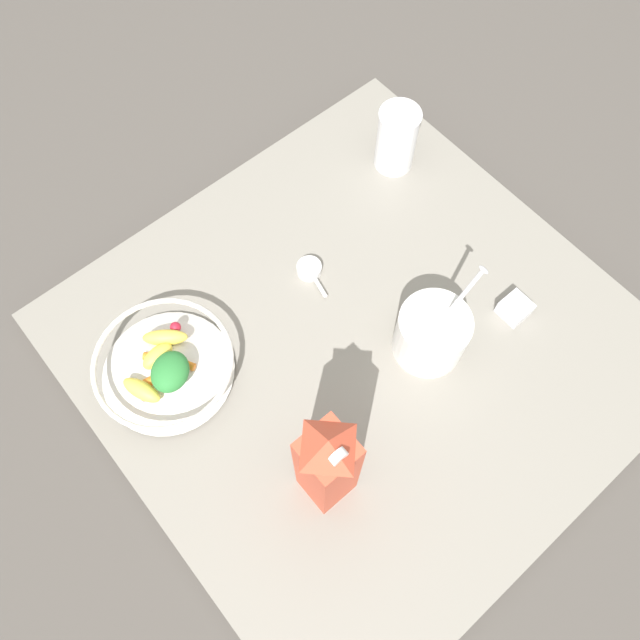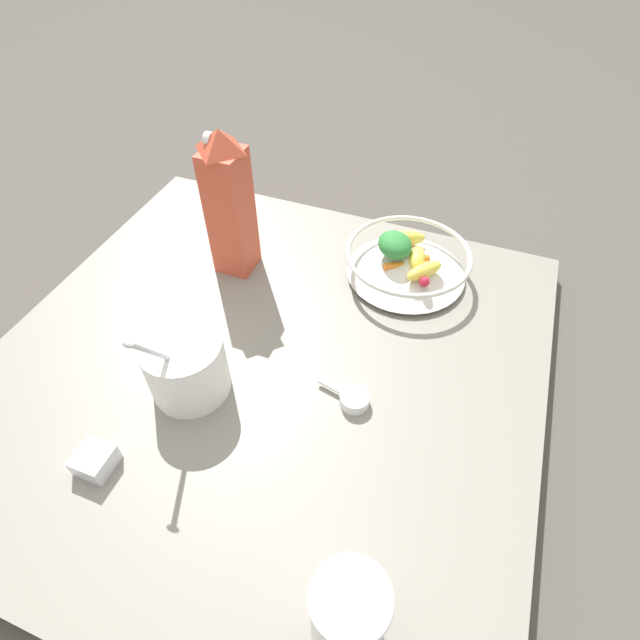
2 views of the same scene
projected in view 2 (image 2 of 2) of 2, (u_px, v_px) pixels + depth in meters
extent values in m
plane|color=#4C4742|center=(265.00, 376.00, 0.90)|extent=(6.00, 6.00, 0.00)
cube|color=gray|center=(264.00, 369.00, 0.88)|extent=(0.93, 0.93, 0.04)
cylinder|color=silver|center=(405.00, 274.00, 1.01)|extent=(0.13, 0.13, 0.01)
cone|color=silver|center=(407.00, 263.00, 0.99)|extent=(0.24, 0.24, 0.05)
torus|color=silver|center=(409.00, 254.00, 0.97)|extent=(0.25, 0.25, 0.01)
ellipsoid|color=#EFD64C|center=(424.00, 271.00, 0.95)|extent=(0.08, 0.07, 0.03)
ellipsoid|color=#EFD64C|center=(417.00, 258.00, 0.97)|extent=(0.06, 0.04, 0.03)
ellipsoid|color=#EFD64C|center=(407.00, 238.00, 1.02)|extent=(0.05, 0.08, 0.03)
cylinder|color=orange|center=(417.00, 261.00, 0.98)|extent=(0.04, 0.05, 0.01)
cylinder|color=orange|center=(404.00, 251.00, 1.00)|extent=(0.05, 0.03, 0.02)
cylinder|color=orange|center=(394.00, 266.00, 0.97)|extent=(0.03, 0.04, 0.01)
sphere|color=red|center=(403.00, 259.00, 0.98)|extent=(0.02, 0.02, 0.02)
sphere|color=red|center=(424.00, 282.00, 0.94)|extent=(0.02, 0.02, 0.02)
sphere|color=red|center=(402.00, 239.00, 1.03)|extent=(0.01, 0.01, 0.01)
ellipsoid|color=#2D7F38|center=(395.00, 245.00, 0.97)|extent=(0.10, 0.10, 0.04)
cube|color=#CC4C33|center=(231.00, 213.00, 0.95)|extent=(0.07, 0.07, 0.26)
pyramid|color=#CC4C33|center=(219.00, 140.00, 0.84)|extent=(0.07, 0.07, 0.04)
cylinder|color=white|center=(209.00, 139.00, 0.84)|extent=(0.03, 0.01, 0.03)
cylinder|color=white|center=(186.00, 366.00, 0.79)|extent=(0.13, 0.13, 0.11)
cylinder|color=white|center=(181.00, 348.00, 0.76)|extent=(0.12, 0.12, 0.02)
cylinder|color=silver|center=(160.00, 355.00, 0.71)|extent=(0.09, 0.01, 0.14)
ellipsoid|color=silver|center=(128.00, 344.00, 0.63)|extent=(0.01, 0.02, 0.01)
cylinder|color=white|center=(348.00, 616.00, 0.54)|extent=(0.08, 0.08, 0.15)
torus|color=white|center=(351.00, 598.00, 0.49)|extent=(0.09, 0.09, 0.01)
cube|color=silver|center=(95.00, 461.00, 0.72)|extent=(0.05, 0.05, 0.03)
cube|color=brown|center=(96.00, 462.00, 0.72)|extent=(0.04, 0.04, 0.02)
cylinder|color=white|center=(355.00, 399.00, 0.80)|extent=(0.05, 0.05, 0.02)
cylinder|color=white|center=(330.00, 386.00, 0.82)|extent=(0.02, 0.04, 0.01)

